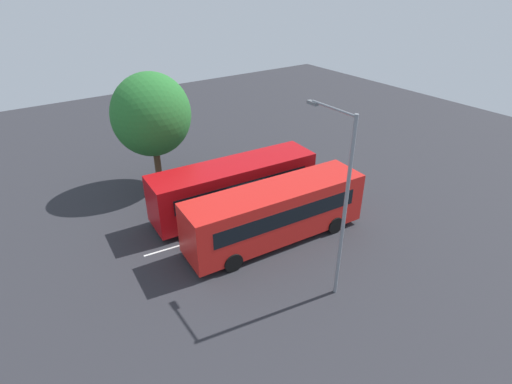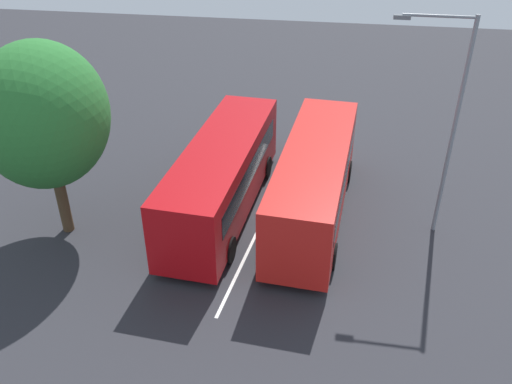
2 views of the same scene
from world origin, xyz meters
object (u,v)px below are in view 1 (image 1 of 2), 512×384
object	(u,v)px
bus_center_left	(235,186)
street_lamp	(342,198)
depot_tree	(151,115)
pedestrian	(323,175)
bus_far_left	(276,212)

from	to	relation	value
bus_center_left	street_lamp	distance (m)	9.03
street_lamp	depot_tree	size ratio (longest dim) A/B	1.11
pedestrian	bus_far_left	bearing A→B (deg)	2.39
bus_center_left	pedestrian	size ratio (longest dim) A/B	5.88
bus_far_left	street_lamp	xyz separation A→B (m)	(-0.27, -4.68, 3.15)
bus_far_left	bus_center_left	bearing A→B (deg)	97.52
pedestrian	bus_center_left	bearing A→B (deg)	-30.87
pedestrian	depot_tree	size ratio (longest dim) A/B	0.23
bus_far_left	pedestrian	world-z (taller)	bus_far_left
bus_far_left	street_lamp	distance (m)	5.65
pedestrian	street_lamp	bearing A→B (deg)	27.03
bus_far_left	street_lamp	world-z (taller)	street_lamp
bus_far_left	pedestrian	distance (m)	6.80
depot_tree	bus_far_left	bearing A→B (deg)	-74.55
pedestrian	depot_tree	world-z (taller)	depot_tree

